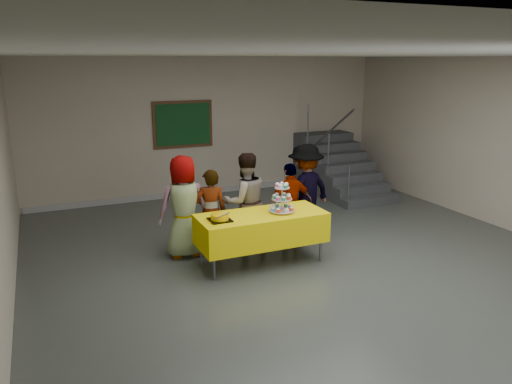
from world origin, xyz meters
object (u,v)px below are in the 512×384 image
Objects in this scene: staircase at (335,169)px; bear_cake at (220,216)px; schoolchild_a at (184,207)px; schoolchild_c at (245,202)px; schoolchild_d at (290,204)px; bake_table at (261,228)px; noticeboard at (183,124)px; schoolchild_e at (305,191)px; cupcake_stand at (282,200)px; schoolchild_b at (211,212)px.

bear_cake is at bearing -140.45° from staircase.
schoolchild_a is at bearing -149.72° from staircase.
schoolchild_c is 0.78m from schoolchild_d.
staircase is at bearing -135.67° from schoolchild_d.
bake_table is 0.71m from schoolchild_c.
schoolchild_d is at bearing -133.88° from staircase.
noticeboard reaches higher than schoolchild_d.
schoolchild_e reaches higher than schoolchild_c.
cupcake_stand is 1.24× the size of bear_cake.
bake_table is 4.68m from staircase.
schoolchild_b is (-0.85, 0.74, -0.28)m from cupcake_stand.
noticeboard reaches higher than schoolchild_a.
schoolchild_a is 0.66× the size of staircase.
staircase is (2.19, 2.48, -0.31)m from schoolchild_e.
schoolchild_c is 3.52m from noticeboard.
schoolchild_b is (0.41, -0.06, -0.12)m from schoolchild_a.
schoolchild_a is 4.99m from staircase.
noticeboard is at bearing -86.56° from schoolchild_b.
cupcake_stand is at bearing 51.37° from schoolchild_d.
schoolchild_b is 0.56× the size of staircase.
schoolchild_d reaches higher than bear_cake.
schoolchild_c is at bearing 88.51° from bake_table.
schoolchild_d is (1.45, 0.65, -0.16)m from bear_cake.
staircase is (2.56, 2.66, -0.18)m from schoolchild_d.
schoolchild_e reaches higher than bear_cake.
noticeboard is (0.96, 3.35, 0.81)m from schoolchild_a.
cupcake_stand reaches higher than bear_cake.
noticeboard is (0.55, 3.40, 0.93)m from schoolchild_b.
schoolchild_d is (0.79, 0.60, 0.11)m from bake_table.
staircase reaches higher than bake_table.
schoolchild_a is 1.75m from schoolchild_d.
bear_cake is 1.60m from schoolchild_d.
schoolchild_c is 0.65× the size of staircase.
bear_cake is 0.23× the size of schoolchild_c.
schoolchild_d is 3.70m from staircase.
noticeboard is (-3.34, 0.84, 1.11)m from staircase.
bear_cake is (-0.97, -0.01, -0.12)m from cupcake_stand.
schoolchild_c is (0.97, -0.08, -0.01)m from schoolchild_a.
schoolchild_c reaches higher than cupcake_stand.
cupcake_stand is at bearing -7.53° from bake_table.
schoolchild_b is 0.86× the size of schoolchild_c.
staircase reaches higher than bear_cake.
noticeboard is at bearing 165.96° from staircase.
schoolchild_c is at bearing 177.01° from schoolchild_a.
noticeboard reaches higher than schoolchild_e.
schoolchild_a is at bearing 141.64° from bake_table.
noticeboard is at bearing 89.91° from bake_table.
schoolchild_e reaches higher than cupcake_stand.
schoolchild_c reaches higher than bear_cake.
schoolchild_c is at bearing -7.01° from schoolchild_d.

